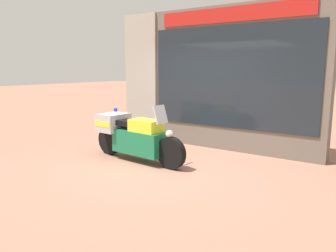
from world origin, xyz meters
TOP-DOWN VIEW (x-y plane):
  - ground_plane at (0.00, 0.00)m, footprint 60.00×60.00m
  - shop_building at (-0.41, 2.00)m, footprint 5.14×0.55m
  - window_display at (0.43, 2.03)m, footprint 3.68×0.30m
  - paramedic_motorcycle at (-0.83, -0.02)m, footprint 2.35×0.66m

SIDE VIEW (x-z plane):
  - ground_plane at x=0.00m, z-range 0.00..0.00m
  - window_display at x=0.43m, z-range -0.55..1.54m
  - paramedic_motorcycle at x=-0.83m, z-range -0.07..1.13m
  - shop_building at x=-0.41m, z-range 0.01..3.27m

